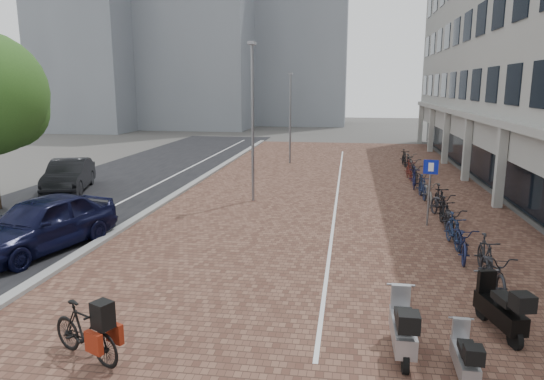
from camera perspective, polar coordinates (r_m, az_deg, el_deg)
The scene contains 17 objects.
ground at distance 12.46m, azimuth -4.36°, elevation -11.54°, with size 140.00×140.00×0.00m, color #474442.
plaza_brick at distance 23.65m, azimuth 7.06°, elevation -0.26°, with size 14.50×42.00×0.04m, color brown.
street_asphalt at distance 26.37m, azimuth -17.58°, elevation 0.52°, with size 8.00×50.00×0.03m, color black.
curb at distance 24.87m, azimuth -9.51°, elevation 0.41°, with size 0.35×42.00×0.14m, color gray.
lane_line at distance 25.54m, azimuth -13.56°, elevation 0.43°, with size 0.12×44.00×0.00m, color white.
parking_line at distance 23.64m, azimuth 7.54°, elevation -0.21°, with size 0.10×30.00×0.00m, color white.
bg_towers at distance 63.07m, azimuth -7.29°, elevation 20.01°, with size 33.00×23.00×32.00m.
car_navy at distance 16.64m, azimuth -24.99°, elevation -3.51°, with size 2.00×4.98×1.70m, color black.
car_dark at distance 25.54m, azimuth -22.33°, elevation 1.55°, with size 1.61×4.61×1.52m, color black.
hero_bike at distance 10.00m, azimuth -20.71°, elevation -14.92°, with size 1.85×1.22×1.27m.
scooter_front at distance 9.41m, azimuth 21.33°, elevation -17.35°, with size 0.43×1.38×0.95m, color #9D9DA2, non-canonical shape.
scooter_mid at distance 11.21m, azimuth 24.78°, elevation -12.16°, with size 0.53×1.71×1.17m, color black, non-canonical shape.
scooter_back at distance 9.80m, azimuth 14.82°, elevation -14.89°, with size 0.54×1.73×1.19m, color #9D9DA1, non-canonical shape.
parking_sign at distance 18.36m, azimuth 17.71°, elevation 0.87°, with size 0.50×0.13×2.41m.
lamp_near at distance 21.22m, azimuth -2.25°, elevation 7.52°, with size 0.12×0.12×6.67m, color slate.
lamp_far at distance 31.96m, azimuth 2.11°, elevation 8.13°, with size 0.12×0.12×5.71m, color slate.
bike_row at distance 22.48m, azimuth 17.56°, elevation -0.03°, with size 1.11×21.42×1.05m.
Camera 1 is at (2.68, -11.11, 4.94)m, focal length 32.71 mm.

